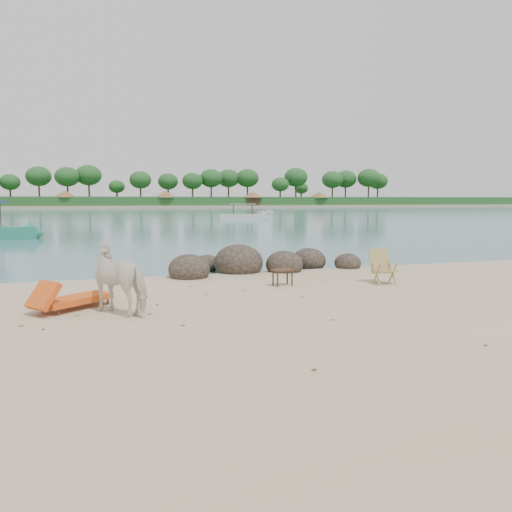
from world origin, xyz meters
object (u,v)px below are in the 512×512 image
at_px(cow, 123,279).
at_px(lounge_chair, 76,296).
at_px(deck_chair, 385,268).
at_px(boulders, 255,265).
at_px(side_table, 283,279).

xyz_separation_m(cow, lounge_chair, (-0.92, 0.66, -0.43)).
distance_m(cow, lounge_chair, 1.21).
bearing_deg(deck_chair, cow, -163.52).
relative_size(boulders, cow, 3.86).
height_order(side_table, deck_chair, deck_chair).
distance_m(cow, deck_chair, 7.00).
xyz_separation_m(cow, deck_chair, (6.86, 1.35, -0.24)).
bearing_deg(boulders, cow, -131.88).
bearing_deg(lounge_chair, side_table, -25.04).
distance_m(side_table, lounge_chair, 5.23).
bearing_deg(boulders, lounge_chair, -141.67).
xyz_separation_m(side_table, lounge_chair, (-5.07, -1.26, 0.07)).
xyz_separation_m(boulders, cow, (-4.29, -4.79, 0.48)).
relative_size(side_table, deck_chair, 0.58).
bearing_deg(deck_chair, side_table, 173.38).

